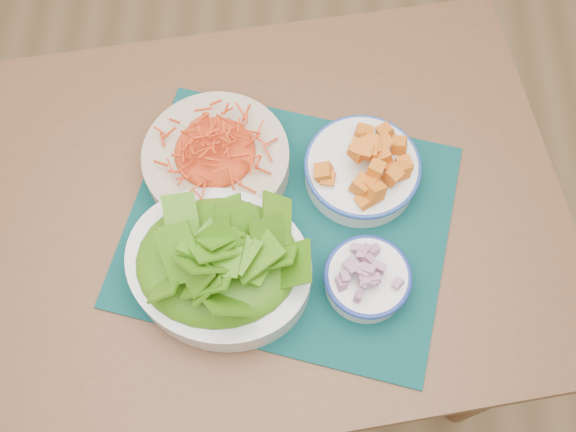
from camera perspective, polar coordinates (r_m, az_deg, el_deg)
The scene contains 7 objects.
ground at distance 1.73m, azimuth 6.62°, elevation -10.84°, with size 4.00×4.00×0.00m, color #A17B4D.
table at distance 1.12m, azimuth -4.82°, elevation -1.99°, with size 1.18×0.89×0.75m.
placemat at distance 1.00m, azimuth 0.00°, elevation -0.73°, with size 0.49×0.40×0.00m, color #05292A.
carrot_bowl at distance 1.01m, azimuth -6.43°, elevation 5.25°, with size 0.24×0.24×0.09m.
squash_bowl at distance 1.00m, azimuth 6.66°, elevation 4.51°, with size 0.18×0.18×0.09m.
lettuce_bowl at distance 0.92m, azimuth -6.25°, elevation -4.05°, with size 0.33×0.31×0.12m.
onion_bowl at distance 0.94m, azimuth 7.08°, elevation -5.45°, with size 0.13×0.13×0.07m.
Camera 1 is at (-0.19, -0.38, 1.68)m, focal length 40.00 mm.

